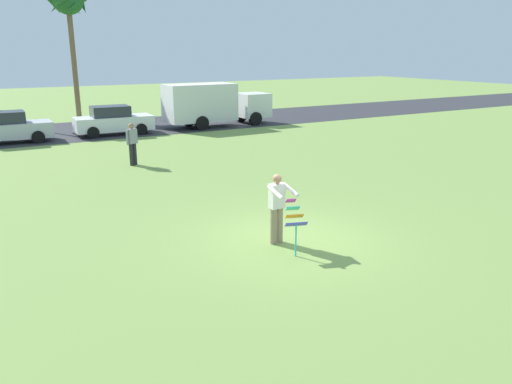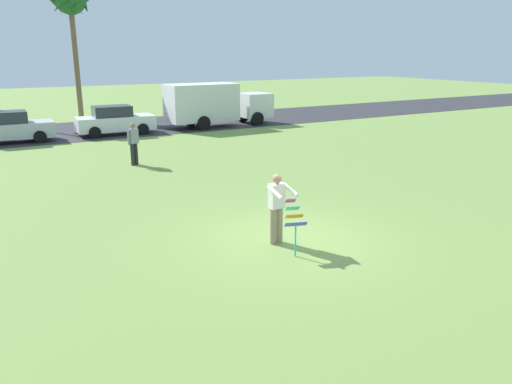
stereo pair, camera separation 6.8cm
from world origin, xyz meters
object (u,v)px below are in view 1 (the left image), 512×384
kite_held (294,219)px  person_kite_flyer (277,206)px  parked_car_silver (7,128)px  parked_car_white (113,121)px  parked_truck_white_box (212,104)px  person_walker_near (132,143)px  palm_tree_right_near (68,5)px

kite_held → person_kite_flyer: bearing=89.7°
parked_car_silver → parked_car_white: (5.36, 0.00, 0.00)m
parked_truck_white_box → parked_car_silver: bearing=-180.0°
parked_car_silver → parked_truck_white_box: 11.47m
kite_held → parked_truck_white_box: parked_truck_white_box is taller
parked_car_white → person_walker_near: bearing=-99.1°
kite_held → parked_truck_white_box: (6.90, 19.12, 0.56)m
person_walker_near → parked_car_white: bearing=80.9°
person_kite_flyer → palm_tree_right_near: (0.68, 27.47, 6.54)m
parked_car_silver → parked_car_white: bearing=0.0°
kite_held → person_walker_near: 10.99m
person_walker_near → parked_truck_white_box: bearing=47.7°
person_kite_flyer → parked_car_silver: (-4.56, 18.38, -0.18)m
palm_tree_right_near → person_walker_near: (-1.19, -17.23, -6.55)m
parked_truck_white_box → person_walker_near: parked_truck_white_box is taller
kite_held → palm_tree_right_near: 28.99m
kite_held → parked_truck_white_box: 20.34m
parked_car_white → parked_truck_white_box: parked_truck_white_box is taller
person_kite_flyer → parked_car_white: size_ratio=0.41×
palm_tree_right_near → person_walker_near: size_ratio=5.17×
parked_car_white → parked_truck_white_box: bearing=-0.0°
person_kite_flyer → kite_held: 0.75m
parked_car_white → palm_tree_right_near: size_ratio=0.48×
person_walker_near → person_kite_flyer: bearing=-87.2°
kite_held → palm_tree_right_near: bearing=88.6°
parked_car_white → parked_car_silver: bearing=-180.0°
palm_tree_right_near → person_walker_near: palm_tree_right_near is taller
person_kite_flyer → parked_car_white: (0.80, 18.38, -0.18)m
parked_car_white → person_walker_near: size_ratio=2.46×
kite_held → person_walker_near: person_walker_near is taller
palm_tree_right_near → kite_held: bearing=-91.4°
person_kite_flyer → palm_tree_right_near: 28.25m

